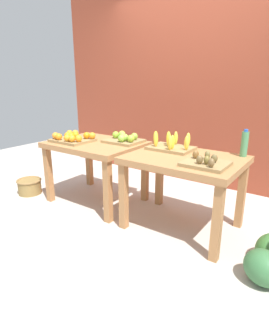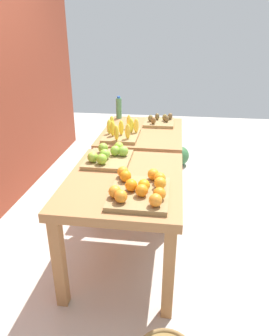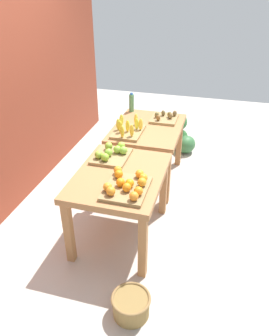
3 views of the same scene
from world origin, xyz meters
TOP-DOWN VIEW (x-y plane):
  - ground_plane at (0.00, 0.00)m, footprint 8.00×8.00m
  - display_table_left at (-0.56, 0.00)m, footprint 1.04×0.80m
  - display_table_right at (0.56, 0.00)m, footprint 1.04×0.80m
  - orange_bin at (-0.79, -0.14)m, footprint 0.46×0.37m
  - apple_bin at (-0.28, 0.17)m, footprint 0.40×0.34m
  - banana_crate at (0.32, 0.17)m, footprint 0.44×0.33m
  - kiwi_bin at (0.82, -0.16)m, footprint 0.36×0.32m
  - water_bottle at (0.99, 0.32)m, footprint 0.06×0.06m
  - watermelon_pile at (1.51, -0.25)m, footprint 0.61×0.66m

SIDE VIEW (x-z plane):
  - ground_plane at x=0.00m, z-range 0.00..0.00m
  - watermelon_pile at x=1.51m, z-range -0.07..0.44m
  - display_table_left at x=-0.56m, z-range 0.26..0.98m
  - display_table_right at x=0.56m, z-range 0.26..0.98m
  - kiwi_bin at x=0.82m, z-range 0.70..0.80m
  - apple_bin at x=-0.28m, z-range 0.71..0.82m
  - orange_bin at x=-0.79m, z-range 0.71..0.82m
  - banana_crate at x=0.32m, z-range 0.69..0.86m
  - water_bottle at x=0.99m, z-range 0.72..0.97m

